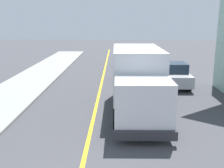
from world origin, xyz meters
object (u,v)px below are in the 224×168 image
at_px(box_truck, 138,78).
at_px(parked_van_across, 174,75).
at_px(parked_car_mid, 127,59).
at_px(parked_car_near, 132,72).

height_order(box_truck, parked_van_across, box_truck).
relative_size(box_truck, parked_car_mid, 1.60).
distance_m(parked_car_near, parked_car_mid, 6.99).
xyz_separation_m(box_truck, parked_van_across, (3.04, 5.69, -0.97)).
xyz_separation_m(parked_car_near, parked_car_mid, (-0.15, 6.99, 0.00)).
bearing_deg(parked_car_mid, parked_car_near, -88.75).
bearing_deg(parked_van_across, parked_car_near, 159.48).
height_order(box_truck, parked_car_mid, box_truck).
bearing_deg(box_truck, parked_car_mid, 90.08).
distance_m(box_truck, parked_van_across, 6.53).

